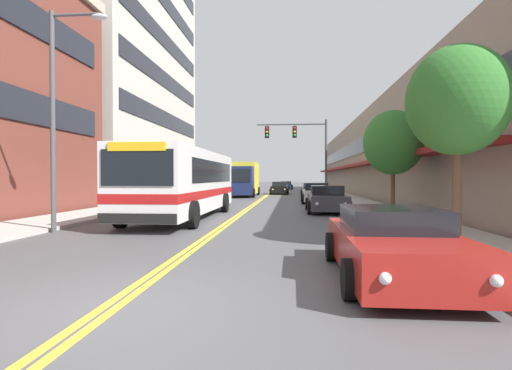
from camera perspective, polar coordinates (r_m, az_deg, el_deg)
The scene contains 19 objects.
ground_plane at distance 42.52m, azimuth 1.70°, elevation -1.37°, with size 240.00×240.00×0.00m, color #4C4C4F.
sidewalk_left at distance 43.51m, azimuth -7.59°, elevation -1.24°, with size 3.07×106.00×0.13m.
sidewalk_right at distance 42.68m, azimuth 11.17°, elevation -1.30°, with size 3.07×106.00×0.13m.
centre_line at distance 42.52m, azimuth 1.70°, elevation -1.37°, with size 0.34×106.00×0.01m.
office_tower_left at distance 41.83m, azimuth -21.13°, elevation 20.63°, with size 12.08×21.69×31.74m.
storefront_row_right at distance 43.68m, azimuth 18.74°, elevation 3.65°, with size 9.10×68.00×7.65m.
city_bus at distance 18.34m, azimuth -10.12°, elevation 0.65°, with size 2.96×11.11×2.97m.
car_silver_parked_left_mid at distance 28.67m, azimuth -8.83°, elevation -1.39°, with size 2.02×4.22×1.26m.
car_red_parked_right_foreground at distance 7.72m, azimuth 19.00°, elevation -8.05°, with size 2.16×4.63×1.26m.
car_white_parked_right_mid at distance 28.83m, azimuth 8.58°, elevation -1.23°, with size 2.11×4.27×1.43m.
car_slate_blue_parked_right_far at distance 38.07m, azimuth 7.96°, elevation -0.76°, with size 2.02×4.64×1.30m.
car_dark_grey_parked_right_end at distance 21.29m, azimuth 10.09°, elevation -2.08°, with size 2.14×4.63×1.39m.
car_navy_moving_lead at distance 63.28m, azimuth 4.33°, elevation -0.04°, with size 2.10×4.84×1.23m.
car_black_moving_second at distance 43.87m, azimuth 3.36°, elevation -0.47°, with size 2.02×4.66×1.36m.
box_truck at distance 38.81m, azimuth -1.86°, elevation 0.89°, with size 2.82×7.57×3.29m.
traffic_signal_mast at distance 31.63m, azimuth 6.58°, elevation 5.95°, with size 5.52×0.38×6.35m.
street_lamp_left_near at distance 14.80m, azimuth -26.15°, elevation 10.73°, with size 1.98×0.28×7.26m.
street_tree_right_near at distance 11.22m, azimuth 26.86°, elevation 10.66°, with size 2.47×2.47×4.95m.
street_tree_right_mid at distance 18.96m, azimuth 19.00°, elevation 5.75°, with size 2.63×2.63×4.71m.
Camera 1 is at (2.53, -5.41, 1.82)m, focal length 28.00 mm.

